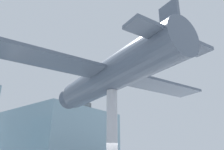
% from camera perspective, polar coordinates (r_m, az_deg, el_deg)
% --- Properties ---
extents(glass_pavilion_right, '(10.63, 11.79, 7.75)m').
position_cam_1_polar(glass_pavilion_right, '(29.06, -14.23, -16.76)').
color(glass_pavilion_right, '#7593A3').
rests_on(glass_pavilion_right, ground_plane).
extents(support_pylon_central, '(0.64, 0.64, 5.55)m').
position_cam_1_polar(support_pylon_central, '(12.71, -0.00, -16.15)').
color(support_pylon_central, '#B7B7BC').
rests_on(support_pylon_central, ground_plane).
extents(suspended_airplane, '(14.89, 12.87, 3.09)m').
position_cam_1_polar(suspended_airplane, '(13.85, -0.78, -0.39)').
color(suspended_airplane, '#4C5666').
rests_on(suspended_airplane, support_pylon_central).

